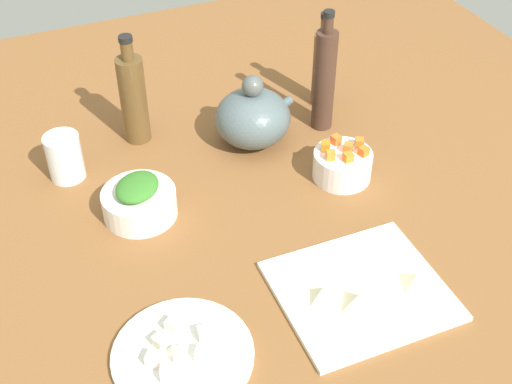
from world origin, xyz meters
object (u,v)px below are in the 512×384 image
object	(u,v)px
bowl_greens	(140,203)
drinking_glass_0	(65,157)
bottle_0	(324,79)
bowl_carrots	(342,165)
bottle_1	(133,98)
teapot	(253,117)
bottle_2	(322,67)
plate_tofu	(183,355)
cutting_board	(361,291)

from	to	relation	value
bowl_greens	drinking_glass_0	world-z (taller)	drinking_glass_0
bottle_0	bowl_carrots	bearing A→B (deg)	-104.66
bottle_1	bottle_0	bearing A→B (deg)	-16.44
teapot	bottle_2	distance (cm)	23.13
plate_tofu	teapot	world-z (taller)	teapot
cutting_board	drinking_glass_0	xyz separation A→B (cm)	(-40.60, 53.18, 4.57)
cutting_board	teapot	world-z (taller)	teapot
bowl_greens	bottle_2	distance (cm)	56.54
bowl_greens	bottle_0	xyz separation A→B (cm)	(47.33, 13.59, 9.67)
cutting_board	bowl_carrots	distance (cm)	32.78
teapot	drinking_glass_0	size ratio (longest dim) A/B	1.80
bowl_greens	cutting_board	bearing A→B (deg)	-49.85
cutting_board	bottle_2	distance (cm)	62.28
bowl_carrots	bottle_2	xyz separation A→B (cm)	(9.06, 27.49, 6.74)
bottle_1	drinking_glass_0	xyz separation A→B (cm)	(-17.52, -7.72, -5.68)
teapot	cutting_board	bearing A→B (deg)	-90.42
bottle_2	bowl_greens	bearing A→B (deg)	-156.57
teapot	bottle_0	distance (cm)	18.15
bowl_carrots	bottle_0	xyz separation A→B (cm)	(4.91, 18.77, 9.41)
drinking_glass_0	cutting_board	bearing A→B (deg)	-52.64
bottle_1	bowl_carrots	bearing A→B (deg)	-40.75
cutting_board	bowl_greens	xyz separation A→B (cm)	(-29.81, 35.33, 2.31)
bottle_2	plate_tofu	bearing A→B (deg)	-133.18
teapot	bottle_0	xyz separation A→B (cm)	(17.17, -0.33, 5.89)
drinking_glass_0	teapot	bearing A→B (deg)	-5.49
bowl_greens	drinking_glass_0	bearing A→B (deg)	121.14
plate_tofu	bottle_2	bearing A→B (deg)	46.82
bowl_greens	bottle_1	bearing A→B (deg)	75.26
cutting_board	bottle_0	distance (cm)	53.33
teapot	drinking_glass_0	world-z (taller)	teapot
teapot	bottle_1	size ratio (longest dim) A/B	0.72
cutting_board	bowl_greens	bearing A→B (deg)	130.15
bowl_carrots	drinking_glass_0	distance (cm)	58.02
cutting_board	drinking_glass_0	distance (cm)	67.06
cutting_board	bottle_2	size ratio (longest dim) A/B	1.22
bottle_0	teapot	bearing A→B (deg)	178.92
plate_tofu	drinking_glass_0	size ratio (longest dim) A/B	2.27
cutting_board	bowl_carrots	world-z (taller)	bowl_carrots
bottle_0	bottle_1	distance (cm)	42.37
cutting_board	bottle_1	distance (cm)	65.93
bottle_1	bottle_2	size ratio (longest dim) A/B	1.08
cutting_board	bowl_greens	size ratio (longest dim) A/B	1.96
cutting_board	bowl_carrots	xyz separation A→B (cm)	(12.61, 30.15, 2.57)
plate_tofu	bottle_0	world-z (taller)	bottle_0
bottle_1	drinking_glass_0	world-z (taller)	bottle_1
cutting_board	bottle_2	world-z (taller)	bottle_2
bowl_carrots	bottle_2	size ratio (longest dim) A/B	0.52
plate_tofu	bottle_1	world-z (taller)	bottle_1
bowl_greens	bottle_2	xyz separation A→B (cm)	(51.48, 22.31, 7.00)
bowl_carrots	bottle_1	size ratio (longest dim) A/B	0.48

